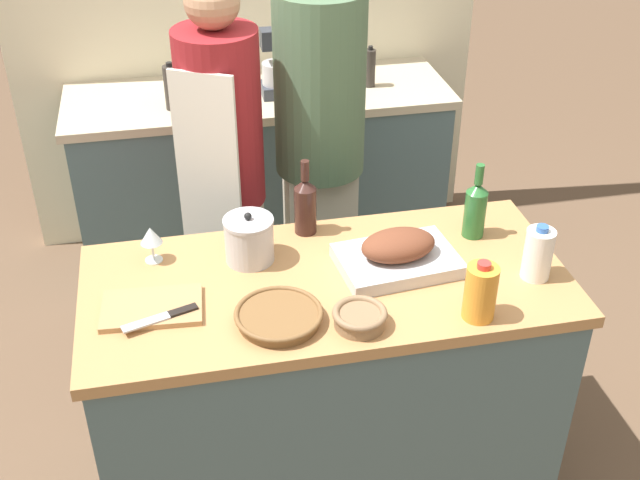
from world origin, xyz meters
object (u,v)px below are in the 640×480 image
Objects in this scene: cutting_board at (152,308)px; mixing_bowl at (360,317)px; condiment_bottle_tall at (370,68)px; wine_bottle_green at (305,204)px; wine_glass_left at (151,237)px; wine_bottle_dark at (475,208)px; condiment_bottle_short at (171,87)px; roasting_pan at (398,254)px; stock_pot at (249,239)px; person_cook_aproned at (224,169)px; stand_mixer at (281,68)px; milk_jug at (538,254)px; juice_jug at (480,292)px; knife_chef at (163,317)px; person_cook_guest at (320,138)px; wicker_basket at (279,316)px.

mixing_bowl is at bearing -18.26° from cutting_board.
mixing_bowl is 0.81× the size of condiment_bottle_tall.
wine_glass_left is (-0.51, -0.07, -0.01)m from wine_bottle_green.
condiment_bottle_short is at bearing 126.41° from wine_bottle_dark.
roasting_pan is 0.32m from mixing_bowl.
person_cook_aproned is (-0.02, 0.59, -0.05)m from stock_pot.
stand_mixer is (-0.43, 1.33, 0.02)m from wine_bottle_dark.
mixing_bowl is 0.86× the size of milk_jug.
stock_pot is 0.75m from juice_jug.
person_cook_aproned is at bearing -135.66° from condiment_bottle_tall.
wine_bottle_green is (-0.06, 0.53, 0.08)m from mixing_bowl.
stock_pot is 0.80× the size of condiment_bottle_short.
stock_pot is 1.53m from condiment_bottle_tall.
condiment_bottle_short is at bearing 84.08° from wine_glass_left.
roasting_pan is 0.43m from milk_jug.
knife_chef is (-0.90, 0.16, -0.07)m from juice_jug.
person_cook_guest reaches higher than mixing_bowl.
wine_bottle_dark is 0.78m from person_cook_guest.
knife_chef is at bearing -94.04° from condiment_bottle_short.
juice_jug is 0.45m from wine_bottle_dark.
roasting_pan is at bearing 25.81° from wicker_basket.
stand_mixer reaches higher than condiment_bottle_tall.
juice_jug is 1.86m from condiment_bottle_short.
mixing_bowl is at bearing -91.89° from stand_mixer.
wine_bottle_green is 1.33m from condiment_bottle_tall.
person_cook_aproned is at bearing 122.01° from juice_jug.
stock_pot is 0.25m from wine_bottle_green.
wine_bottle_green is at bearing -105.42° from person_cook_guest.
milk_jug is 1.07m from person_cook_guest.
stock_pot reaches higher than knife_chef.
person_cook_guest reaches higher than condiment_bottle_short.
condiment_bottle_tall is (0.14, 1.77, 0.00)m from juice_jug.
wine_bottle_dark is at bearing 23.34° from roasting_pan.
condiment_bottle_short is (-0.44, 1.66, 0.07)m from mixing_bowl.
cutting_board is at bearing -112.69° from stand_mixer.
milk_jug is 1.15m from knife_chef.
stand_mixer reaches higher than juice_jug.
wine_glass_left is 0.07× the size of person_cook_aproned.
knife_chef is 1.14× the size of condiment_bottle_tall.
cutting_board is (-0.77, -0.07, -0.04)m from roasting_pan.
condiment_bottle_tall is (1.05, 1.29, -0.00)m from wine_glass_left.
mixing_bowl is 0.59× the size of wine_bottle_green.
wine_bottle_green is at bearing -95.43° from stand_mixer.
stock_pot reaches higher than wine_glass_left.
person_cook_guest is (0.55, -0.59, -0.02)m from condiment_bottle_short.
mixing_bowl is at bearing -56.54° from stock_pot.
condiment_bottle_short is (-0.63, 1.40, 0.05)m from roasting_pan.
stock_pot is 0.92× the size of juice_jug.
roasting_pan is at bearing -47.32° from wine_bottle_green.
wine_bottle_green is at bearing 148.28° from milk_jug.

